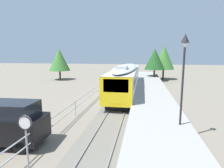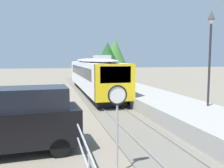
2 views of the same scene
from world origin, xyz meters
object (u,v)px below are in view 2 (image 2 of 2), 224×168
(platform_lamp_mid_platform, at_px, (210,40))
(commuter_train, at_px, (93,73))
(parked_van_black, at_px, (16,120))
(speed_limit_sign, at_px, (117,107))

(platform_lamp_mid_platform, bearing_deg, commuter_train, 109.55)
(commuter_train, height_order, platform_lamp_mid_platform, platform_lamp_mid_platform)
(commuter_train, bearing_deg, parked_van_black, -110.13)
(platform_lamp_mid_platform, distance_m, speed_limit_sign, 8.76)
(speed_limit_sign, bearing_deg, parked_van_black, 141.78)
(commuter_train, relative_size, speed_limit_sign, 6.47)
(parked_van_black, bearing_deg, speed_limit_sign, -38.22)
(commuter_train, xyz_separation_m, platform_lamp_mid_platform, (4.49, -12.64, 2.48))
(commuter_train, distance_m, platform_lamp_mid_platform, 13.64)
(platform_lamp_mid_platform, bearing_deg, speed_limit_sign, -143.56)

